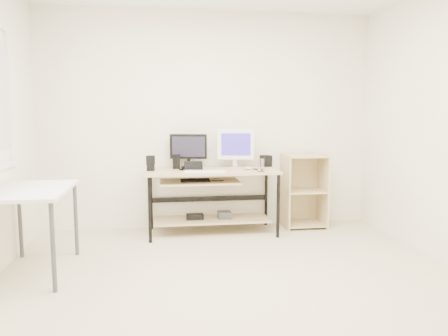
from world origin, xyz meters
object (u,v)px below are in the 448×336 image
side_table (33,198)px  black_monitor (188,149)px  shelf_unit (303,190)px  white_imac (236,145)px  desk (210,188)px  audio_controller (176,162)px

side_table → black_monitor: size_ratio=2.29×
shelf_unit → white_imac: white_imac is taller
white_imac → shelf_unit: bearing=10.6°
desk → side_table: bearing=-147.3°
black_monitor → side_table: bearing=-127.2°
side_table → audio_controller: audio_controller is taller
shelf_unit → white_imac: 1.02m
shelf_unit → audio_controller: bearing=-178.3°
side_table → audio_controller: size_ratio=5.87×
white_imac → audio_controller: size_ratio=2.71×
side_table → shelf_unit: 3.09m
desk → shelf_unit: bearing=7.8°
side_table → shelf_unit: bearing=23.3°
black_monitor → audio_controller: bearing=-142.9°
desk → side_table: size_ratio=1.50×
shelf_unit → audio_controller: size_ratio=5.28×
black_monitor → audio_controller: size_ratio=2.57×
audio_controller → white_imac: bearing=2.9°
desk → side_table: same height
side_table → desk: bearing=32.7°
black_monitor → audio_controller: (-0.15, -0.07, -0.14)m
side_table → audio_controller: (1.27, 1.17, 0.16)m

